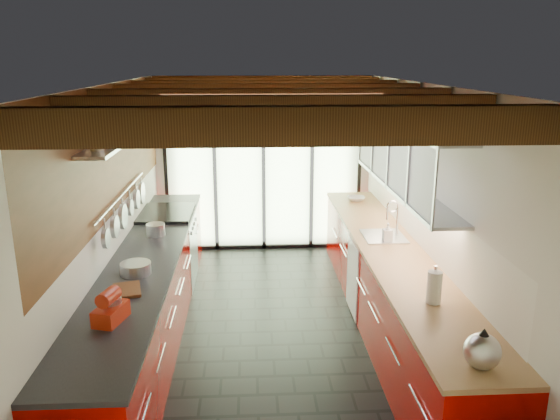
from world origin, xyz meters
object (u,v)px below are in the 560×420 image
object	(u,v)px
bowl	(356,199)
stand_mixer	(111,308)
soap_bottle	(388,233)
kettle	(482,349)
paper_towel	(434,288)

from	to	relation	value
bowl	stand_mixer	bearing A→B (deg)	-126.22
soap_bottle	bowl	xyz separation A→B (m)	(0.00, 1.78, -0.08)
kettle	paper_towel	size ratio (longest dim) A/B	1.02
stand_mixer	kettle	bearing A→B (deg)	-17.00
stand_mixer	bowl	size ratio (longest dim) A/B	1.36
bowl	paper_towel	bearing A→B (deg)	-90.00
paper_towel	bowl	bearing A→B (deg)	90.00
stand_mixer	kettle	world-z (taller)	kettle
kettle	bowl	xyz separation A→B (m)	(0.00, 4.24, -0.09)
soap_bottle	bowl	world-z (taller)	soap_bottle
stand_mixer	soap_bottle	world-z (taller)	stand_mixer
stand_mixer	paper_towel	world-z (taller)	paper_towel
stand_mixer	paper_towel	size ratio (longest dim) A/B	1.03
soap_bottle	paper_towel	bearing A→B (deg)	-90.00
stand_mixer	bowl	world-z (taller)	stand_mixer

